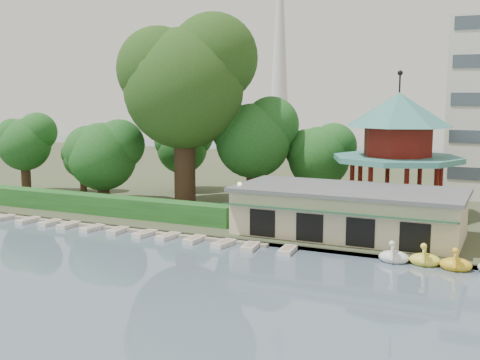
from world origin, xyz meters
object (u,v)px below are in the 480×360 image
Objects in this scene: pavilion at (398,141)px; big_tree at (186,79)px; boathouse at (348,211)px; dock at (97,225)px.

big_tree reaches higher than pavilion.
boathouse is 22.75m from big_tree.
dock is 29.14m from pavilion.
big_tree is (-20.83, -3.80, 6.03)m from pavilion.
big_tree is at bearing -169.66° from pavilion.
big_tree reaches higher than boathouse.
boathouse is at bearing -18.29° from big_tree.
big_tree is at bearing 73.93° from dock.
dock is at bearing -167.76° from boathouse.
big_tree reaches higher than dock.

